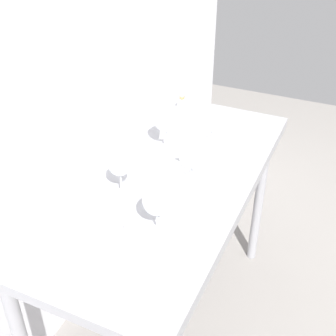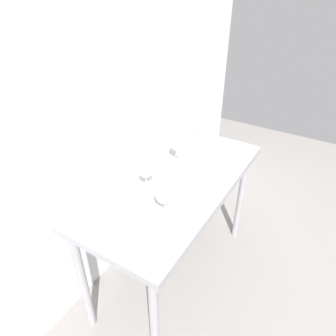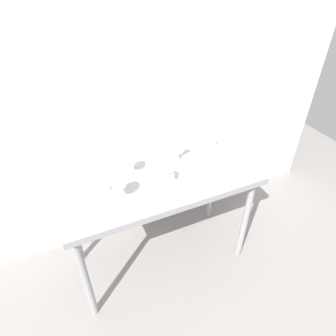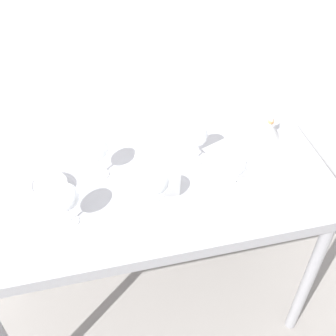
{
  "view_description": "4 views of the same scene",
  "coord_description": "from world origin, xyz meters",
  "px_view_note": "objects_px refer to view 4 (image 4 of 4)",
  "views": [
    {
      "loc": [
        -1.29,
        -0.61,
        1.88
      ],
      "look_at": [
        0.01,
        -0.01,
        0.93
      ],
      "focal_mm": 47.19,
      "sensor_mm": 36.0,
      "label": 1
    },
    {
      "loc": [
        -1.34,
        -0.78,
        1.99
      ],
      "look_at": [
        -0.01,
        0.05,
        0.98
      ],
      "focal_mm": 32.12,
      "sensor_mm": 36.0,
      "label": 2
    },
    {
      "loc": [
        -0.59,
        -1.49,
        2.19
      ],
      "look_at": [
        0.07,
        0.0,
        0.95
      ],
      "focal_mm": 31.25,
      "sensor_mm": 36.0,
      "label": 3
    },
    {
      "loc": [
        -0.19,
        -1.12,
        2.06
      ],
      "look_at": [
        0.07,
        0.0,
        0.97
      ],
      "focal_mm": 45.77,
      "sensor_mm": 36.0,
      "label": 4
    }
  ],
  "objects_px": {
    "wine_glass_far_right": "(194,135)",
    "decanter_funnel": "(269,129)",
    "wine_glass_near_right": "(235,165)",
    "wine_glass_far_left": "(96,150)",
    "tasting_bowl": "(49,187)",
    "wine_glass_near_center": "(155,183)",
    "tasting_sheet_upper": "(156,173)",
    "wine_glass_near_left": "(65,198)",
    "tasting_sheet_lower": "(238,160)"
  },
  "relations": [
    {
      "from": "wine_glass_far_right",
      "to": "decanter_funnel",
      "type": "bearing_deg",
      "value": 12.35
    },
    {
      "from": "wine_glass_near_right",
      "to": "decanter_funnel",
      "type": "distance_m",
      "value": 0.36
    },
    {
      "from": "wine_glass_far_left",
      "to": "tasting_bowl",
      "type": "relative_size",
      "value": 1.26
    },
    {
      "from": "wine_glass_near_center",
      "to": "tasting_sheet_upper",
      "type": "distance_m",
      "value": 0.2
    },
    {
      "from": "tasting_bowl",
      "to": "decanter_funnel",
      "type": "bearing_deg",
      "value": 7.15
    },
    {
      "from": "wine_glass_far_right",
      "to": "tasting_bowl",
      "type": "relative_size",
      "value": 1.33
    },
    {
      "from": "wine_glass_far_left",
      "to": "wine_glass_near_right",
      "type": "distance_m",
      "value": 0.51
    },
    {
      "from": "wine_glass_far_left",
      "to": "wine_glass_near_center",
      "type": "xyz_separation_m",
      "value": [
        0.18,
        -0.2,
        -0.01
      ]
    },
    {
      "from": "wine_glass_near_center",
      "to": "decanter_funnel",
      "type": "height_order",
      "value": "wine_glass_near_center"
    },
    {
      "from": "wine_glass_near_left",
      "to": "tasting_sheet_lower",
      "type": "height_order",
      "value": "wine_glass_near_left"
    },
    {
      "from": "wine_glass_near_right",
      "to": "tasting_sheet_upper",
      "type": "distance_m",
      "value": 0.31
    },
    {
      "from": "tasting_sheet_upper",
      "to": "decanter_funnel",
      "type": "distance_m",
      "value": 0.53
    },
    {
      "from": "wine_glass_near_center",
      "to": "tasting_bowl",
      "type": "height_order",
      "value": "wine_glass_near_center"
    },
    {
      "from": "tasting_sheet_upper",
      "to": "tasting_sheet_lower",
      "type": "distance_m",
      "value": 0.34
    },
    {
      "from": "tasting_sheet_upper",
      "to": "tasting_bowl",
      "type": "relative_size",
      "value": 1.97
    },
    {
      "from": "tasting_bowl",
      "to": "wine_glass_near_left",
      "type": "bearing_deg",
      "value": -69.3
    },
    {
      "from": "wine_glass_near_right",
      "to": "tasting_sheet_upper",
      "type": "bearing_deg",
      "value": 153.19
    },
    {
      "from": "wine_glass_far_left",
      "to": "wine_glass_near_left",
      "type": "relative_size",
      "value": 1.01
    },
    {
      "from": "tasting_sheet_lower",
      "to": "decanter_funnel",
      "type": "distance_m",
      "value": 0.21
    },
    {
      "from": "wine_glass_near_center",
      "to": "wine_glass_far_right",
      "type": "bearing_deg",
      "value": 45.08
    },
    {
      "from": "wine_glass_far_left",
      "to": "wine_glass_far_right",
      "type": "distance_m",
      "value": 0.37
    },
    {
      "from": "tasting_sheet_lower",
      "to": "tasting_sheet_upper",
      "type": "bearing_deg",
      "value": 158.82
    },
    {
      "from": "wine_glass_far_left",
      "to": "tasting_sheet_lower",
      "type": "relative_size",
      "value": 0.65
    },
    {
      "from": "decanter_funnel",
      "to": "wine_glass_far_right",
      "type": "bearing_deg",
      "value": -167.65
    },
    {
      "from": "wine_glass_far_right",
      "to": "wine_glass_near_center",
      "type": "bearing_deg",
      "value": -134.92
    },
    {
      "from": "tasting_sheet_upper",
      "to": "tasting_sheet_lower",
      "type": "bearing_deg",
      "value": 18.09
    },
    {
      "from": "wine_glass_near_left",
      "to": "wine_glass_near_center",
      "type": "xyz_separation_m",
      "value": [
        0.3,
        0.01,
        -0.01
      ]
    },
    {
      "from": "wine_glass_far_right",
      "to": "wine_glass_near_center",
      "type": "distance_m",
      "value": 0.28
    },
    {
      "from": "wine_glass_near_right",
      "to": "decanter_funnel",
      "type": "height_order",
      "value": "wine_glass_near_right"
    },
    {
      "from": "wine_glass_far_left",
      "to": "tasting_bowl",
      "type": "height_order",
      "value": "wine_glass_far_left"
    },
    {
      "from": "tasting_bowl",
      "to": "wine_glass_far_left",
      "type": "bearing_deg",
      "value": 13.05
    },
    {
      "from": "wine_glass_near_center",
      "to": "tasting_sheet_upper",
      "type": "xyz_separation_m",
      "value": [
        0.04,
        0.16,
        -0.11
      ]
    },
    {
      "from": "wine_glass_far_left",
      "to": "wine_glass_near_left",
      "type": "xyz_separation_m",
      "value": [
        -0.13,
        -0.21,
        -0.0
      ]
    },
    {
      "from": "wine_glass_near_center",
      "to": "wine_glass_far_left",
      "type": "bearing_deg",
      "value": 131.01
    },
    {
      "from": "wine_glass_near_left",
      "to": "wine_glass_near_right",
      "type": "bearing_deg",
      "value": 2.98
    },
    {
      "from": "tasting_sheet_upper",
      "to": "tasting_sheet_lower",
      "type": "relative_size",
      "value": 1.01
    },
    {
      "from": "wine_glass_near_left",
      "to": "tasting_sheet_lower",
      "type": "xyz_separation_m",
      "value": [
        0.68,
        0.16,
        -0.12
      ]
    },
    {
      "from": "tasting_bowl",
      "to": "wine_glass_near_center",
      "type": "bearing_deg",
      "value": -23.34
    },
    {
      "from": "wine_glass_near_right",
      "to": "tasting_bowl",
      "type": "height_order",
      "value": "wine_glass_near_right"
    },
    {
      "from": "wine_glass_near_left",
      "to": "tasting_bowl",
      "type": "height_order",
      "value": "wine_glass_near_left"
    },
    {
      "from": "wine_glass_far_left",
      "to": "tasting_sheet_upper",
      "type": "height_order",
      "value": "wine_glass_far_left"
    },
    {
      "from": "tasting_sheet_upper",
      "to": "wine_glass_near_left",
      "type": "bearing_deg",
      "value": -136.01
    },
    {
      "from": "wine_glass_far_right",
      "to": "tasting_bowl",
      "type": "xyz_separation_m",
      "value": [
        -0.56,
        -0.04,
        -0.11
      ]
    },
    {
      "from": "wine_glass_far_left",
      "to": "tasting_sheet_lower",
      "type": "height_order",
      "value": "wine_glass_far_left"
    },
    {
      "from": "wine_glass_far_right",
      "to": "tasting_bowl",
      "type": "bearing_deg",
      "value": -176.2
    },
    {
      "from": "wine_glass_far_right",
      "to": "tasting_sheet_lower",
      "type": "height_order",
      "value": "wine_glass_far_right"
    },
    {
      "from": "tasting_sheet_lower",
      "to": "tasting_bowl",
      "type": "xyz_separation_m",
      "value": [
        -0.74,
        0.0,
        0.02
      ]
    },
    {
      "from": "wine_glass_far_right",
      "to": "tasting_sheet_upper",
      "type": "xyz_separation_m",
      "value": [
        -0.16,
        -0.04,
        -0.13
      ]
    },
    {
      "from": "wine_glass_near_right",
      "to": "decanter_funnel",
      "type": "bearing_deg",
      "value": 44.89
    },
    {
      "from": "wine_glass_near_right",
      "to": "tasting_sheet_upper",
      "type": "height_order",
      "value": "wine_glass_near_right"
    }
  ]
}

